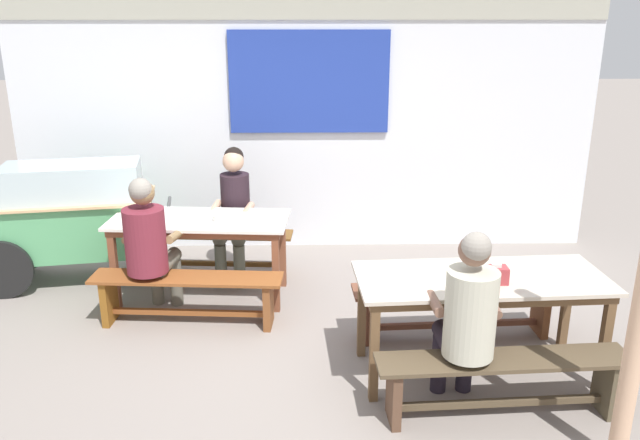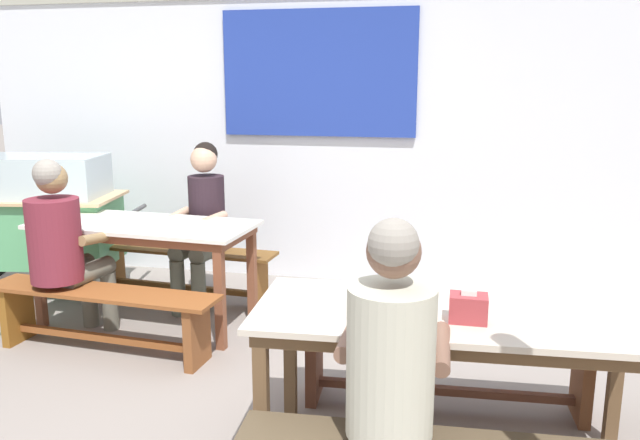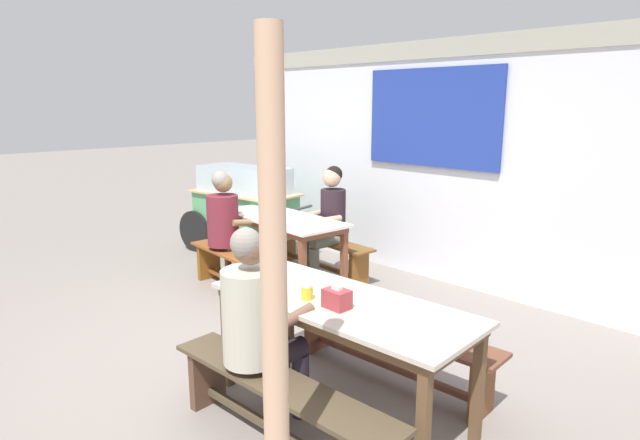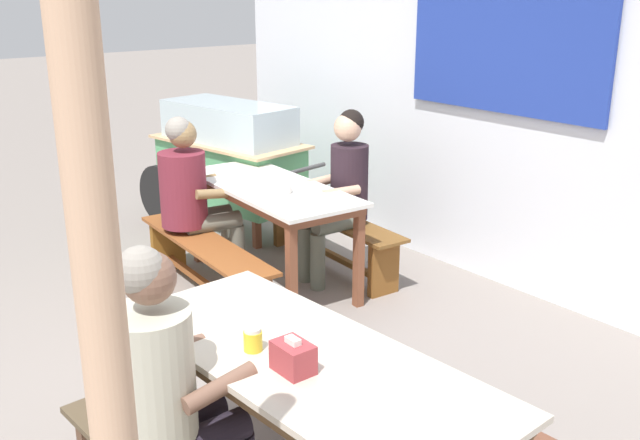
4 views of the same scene
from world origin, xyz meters
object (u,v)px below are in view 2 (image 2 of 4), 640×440
(bench_far_back, at_px, (183,266))
(condiment_jar, at_px, (412,308))
(bench_far_front, at_px, (102,311))
(tissue_box, at_px, (468,308))
(dining_table_near, at_px, (452,327))
(food_cart, at_px, (26,214))
(person_left_back_turned, at_px, (63,242))
(bench_near_back, at_px, (445,358))
(person_near_front, at_px, (392,362))
(dining_table_far, at_px, (144,234))
(soup_bowl, at_px, (167,222))
(person_center_facing, at_px, (203,217))

(bench_far_back, xyz_separation_m, condiment_jar, (1.99, -2.04, 0.53))
(bench_far_front, relative_size, tissue_box, 10.20)
(dining_table_near, height_order, bench_far_back, dining_table_near)
(bench_far_back, xyz_separation_m, food_cart, (-1.31, -0.13, 0.40))
(person_left_back_turned, height_order, condiment_jar, person_left_back_turned)
(bench_near_back, relative_size, person_near_front, 1.30)
(dining_table_far, bearing_deg, person_near_front, -43.11)
(bench_far_back, height_order, soup_bowl, soup_bowl)
(dining_table_far, height_order, condiment_jar, condiment_jar)
(dining_table_far, xyz_separation_m, soup_bowl, (0.21, -0.06, 0.11))
(dining_table_near, distance_m, condiment_jar, 0.25)
(bench_far_front, xyz_separation_m, food_cart, (-1.24, 0.96, 0.40))
(bench_far_front, bearing_deg, soup_bowl, 62.45)
(dining_table_near, height_order, tissue_box, tissue_box)
(person_left_back_turned, height_order, tissue_box, person_left_back_turned)
(bench_far_front, bearing_deg, dining_table_near, -19.87)
(dining_table_far, height_order, person_center_facing, person_center_facing)
(bench_near_back, distance_m, food_cart, 3.67)
(bench_far_front, xyz_separation_m, bench_near_back, (2.20, -0.26, 0.00))
(person_left_back_turned, xyz_separation_m, soup_bowl, (0.56, 0.39, 0.08))
(dining_table_near, relative_size, bench_near_back, 1.07)
(soup_bowl, bearing_deg, bench_far_front, -117.55)
(bench_near_back, bearing_deg, person_left_back_turned, 172.03)
(dining_table_near, distance_m, person_near_front, 0.55)
(person_center_facing, height_order, tissue_box, person_center_facing)
(person_near_front, bearing_deg, dining_table_far, 136.89)
(bench_near_back, bearing_deg, tissue_box, -81.91)
(bench_far_front, xyz_separation_m, tissue_box, (2.30, -0.92, 0.53))
(person_near_front, relative_size, condiment_jar, 13.07)
(person_center_facing, distance_m, condiment_jar, 2.63)
(dining_table_far, distance_m, dining_table_near, 2.58)
(dining_table_far, height_order, soup_bowl, soup_bowl)
(condiment_jar, bearing_deg, dining_table_near, 38.73)
(person_near_front, height_order, condiment_jar, person_near_front)
(dining_table_far, xyz_separation_m, bench_far_back, (0.04, 0.55, -0.40))
(dining_table_far, bearing_deg, food_cart, 161.94)
(person_near_front, xyz_separation_m, tissue_box, (0.28, 0.39, 0.10))
(person_near_front, bearing_deg, bench_far_back, 128.97)
(soup_bowl, bearing_deg, dining_table_near, -33.06)
(dining_table_near, xyz_separation_m, bench_near_back, (-0.03, 0.55, -0.39))
(dining_table_near, bearing_deg, bench_far_back, 138.65)
(dining_table_far, distance_m, person_left_back_turned, 0.57)
(dining_table_far, height_order, bench_far_back, dining_table_far)
(bench_far_back, distance_m, soup_bowl, 0.81)
(bench_far_front, relative_size, food_cart, 0.86)
(condiment_jar, bearing_deg, bench_near_back, 78.33)
(bench_near_back, xyz_separation_m, condiment_jar, (-0.14, -0.68, 0.52))
(bench_near_back, bearing_deg, dining_table_near, -86.80)
(dining_table_near, bearing_deg, person_near_front, -113.49)
(dining_table_near, bearing_deg, tissue_box, -60.40)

